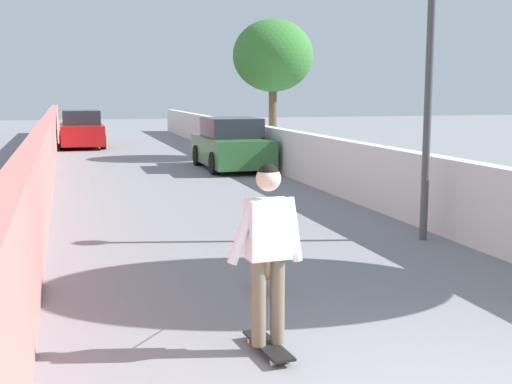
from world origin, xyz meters
The scene contains 10 objects.
ground_plane centered at (14.00, 0.00, 0.00)m, with size 80.00×80.00×0.00m, color gray.
wall_left centered at (12.00, 3.22, 0.78)m, with size 48.00×0.30×1.56m, color #CC726B.
fence_right centered at (12.00, -3.22, 0.63)m, with size 48.00×0.30×1.26m, color silver.
tree_right_near centered at (19.00, -4.24, 3.51)m, with size 2.76×2.76×4.77m.
lamp_post centered at (5.86, -2.67, 2.99)m, with size 0.36×0.36×4.38m.
skateboard centered at (2.06, 1.06, 0.07)m, with size 0.81×0.27×0.08m.
person_skateboarder centered at (2.06, 1.06, 1.04)m, with size 0.25×0.71×1.63m.
dog centered at (3.85, 0.58, 0.28)m, with size 2.09×0.61×1.06m.
car_near centered at (16.19, -2.07, 0.71)m, with size 4.00×1.80×1.54m.
car_far centered at (25.64, 2.07, 0.71)m, with size 4.13×1.80×1.54m.
Camera 1 is at (-3.46, 2.73, 2.33)m, focal length 47.22 mm.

